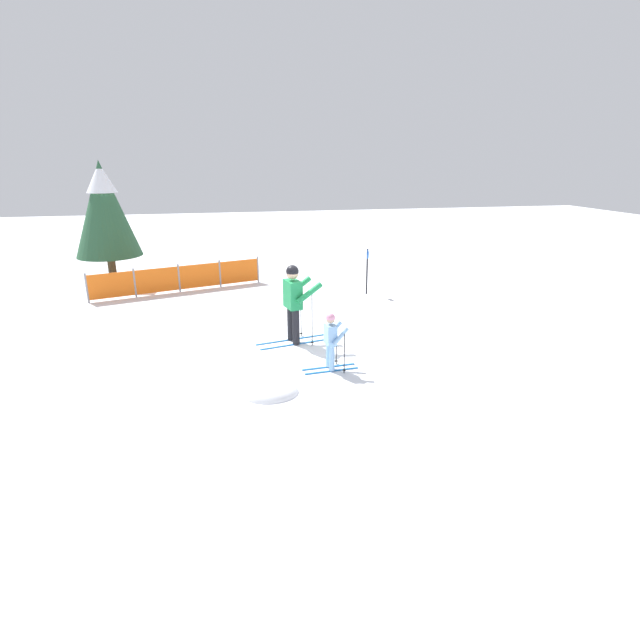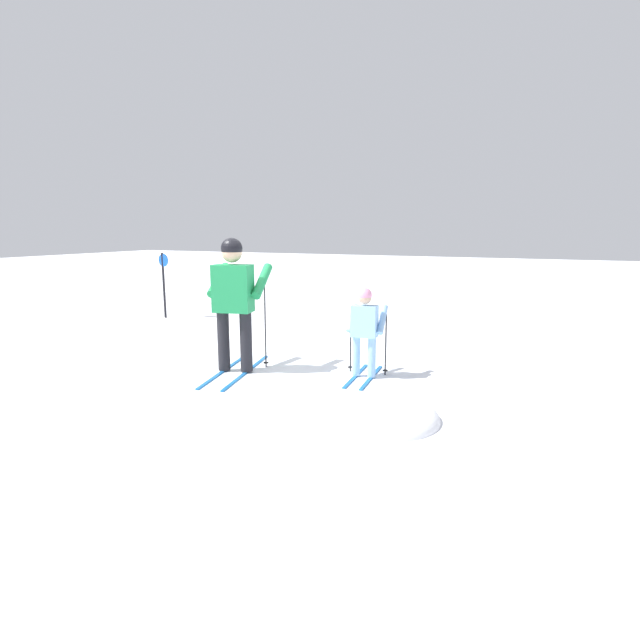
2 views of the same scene
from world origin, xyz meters
name	(u,v)px [view 1 (image 1 of 2)]	position (x,y,z in m)	size (l,w,h in m)	color
ground_plane	(305,341)	(0.00, 0.00, 0.00)	(60.00, 60.00, 0.00)	white
skier_adult	(294,297)	(-0.24, 0.00, 1.11)	(1.79, 0.89, 1.86)	#1966B2
skier_child	(331,337)	(0.24, -1.73, 0.71)	(1.16, 0.56, 1.21)	#1966B2
safety_fence	(179,278)	(-3.16, 5.39, 0.46)	(5.29, 1.63, 0.91)	gray
conifer_far	(104,208)	(-5.58, 7.60, 2.53)	(2.20, 2.20, 4.09)	#4C3823
trail_marker	(367,266)	(2.70, 3.86, 0.89)	(0.05, 0.28, 1.45)	black
snow_mound	(270,393)	(-1.11, -2.56, 0.00)	(1.06, 0.90, 0.43)	white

